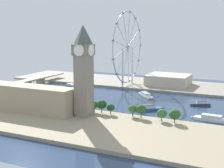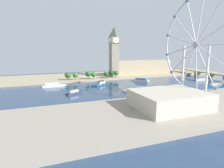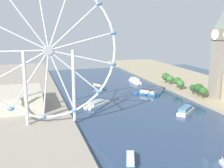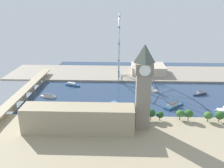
% 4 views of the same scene
% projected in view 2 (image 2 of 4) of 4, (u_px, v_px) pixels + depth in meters
% --- Properties ---
extents(ground_plane, '(381.27, 381.27, 0.00)m').
position_uv_depth(ground_plane, '(105.00, 89.00, 260.29)').
color(ground_plane, navy).
extents(riverbank_left, '(90.00, 520.00, 3.00)m').
position_uv_depth(riverbank_left, '(85.00, 77.00, 356.72)').
color(riverbank_left, tan).
rests_on(riverbank_left, ground_plane).
extents(riverbank_right, '(90.00, 520.00, 3.00)m').
position_uv_depth(riverbank_right, '(149.00, 113.00, 163.30)').
color(riverbank_right, gray).
rests_on(riverbank_right, ground_plane).
extents(clock_tower, '(16.67, 16.67, 82.99)m').
position_uv_depth(clock_tower, '(114.00, 51.00, 344.63)').
color(clock_tower, gray).
rests_on(clock_tower, riverbank_left).
extents(parliament_block, '(22.00, 106.43, 25.17)m').
position_uv_depth(parliament_block, '(143.00, 67.00, 380.20)').
color(parliament_block, tan).
rests_on(parliament_block, riverbank_left).
extents(tree_row_embankment, '(12.07, 87.71, 12.76)m').
position_uv_depth(tree_row_embankment, '(92.00, 74.00, 322.35)').
color(tree_row_embankment, '#513823').
rests_on(tree_row_embankment, riverbank_left).
extents(ferris_wheel, '(99.65, 3.20, 101.76)m').
position_uv_depth(ferris_wheel, '(196.00, 46.00, 205.15)').
color(ferris_wheel, silver).
rests_on(ferris_wheel, riverbank_right).
extents(riverside_hall, '(47.31, 56.69, 14.14)m').
position_uv_depth(riverside_hall, '(169.00, 100.00, 169.60)').
color(riverside_hall, '#BCB29E').
rests_on(riverside_hall, riverbank_right).
extents(river_bridge, '(193.27, 12.74, 10.37)m').
position_uv_depth(river_bridge, '(219.00, 75.00, 328.80)').
color(river_bridge, tan).
rests_on(river_bridge, ground_plane).
extents(tour_boat_0, '(30.79, 27.63, 4.51)m').
position_uv_depth(tour_boat_0, '(136.00, 91.00, 240.31)').
color(tour_boat_0, white).
rests_on(tour_boat_0, ground_plane).
extents(tour_boat_1, '(14.22, 22.23, 5.73)m').
position_uv_depth(tour_boat_1, '(74.00, 92.00, 232.90)').
color(tour_boat_1, '#2D384C').
rests_on(tour_boat_1, ground_plane).
extents(tour_boat_2, '(9.57, 32.80, 5.53)m').
position_uv_depth(tour_boat_2, '(53.00, 85.00, 274.33)').
color(tour_boat_2, white).
rests_on(tour_boat_2, ground_plane).
extents(tour_boat_3, '(11.82, 24.93, 4.98)m').
position_uv_depth(tour_boat_3, '(214.00, 86.00, 271.69)').
color(tour_boat_3, '#235684').
rests_on(tour_boat_3, ground_plane).
extents(tour_boat_4, '(25.58, 23.03, 5.54)m').
position_uv_depth(tour_boat_4, '(141.00, 80.00, 316.03)').
color(tour_boat_4, beige).
rests_on(tour_boat_4, ground_plane).
extents(tour_boat_5, '(25.76, 28.31, 5.73)m').
position_uv_depth(tour_boat_5, '(100.00, 84.00, 286.64)').
color(tour_boat_5, '#235684').
rests_on(tour_boat_5, ground_plane).
extents(tour_boat_6, '(9.86, 23.26, 4.93)m').
position_uv_depth(tour_boat_6, '(202.00, 80.00, 322.41)').
color(tour_boat_6, beige).
rests_on(tour_boat_6, ground_plane).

